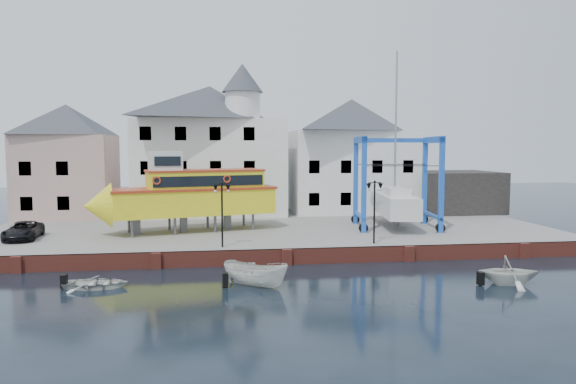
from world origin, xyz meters
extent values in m
plane|color=black|center=(0.00, 0.00, 0.00)|extent=(140.00, 140.00, 0.00)
cube|color=slate|center=(0.00, 11.00, 0.50)|extent=(44.00, 22.00, 1.00)
cube|color=brown|center=(0.00, 0.12, 0.50)|extent=(44.00, 0.25, 1.00)
cube|color=brown|center=(-16.00, -0.05, 0.50)|extent=(0.60, 0.36, 1.00)
cube|color=brown|center=(-8.00, -0.05, 0.50)|extent=(0.60, 0.36, 1.00)
cube|color=brown|center=(0.00, -0.05, 0.50)|extent=(0.60, 0.36, 1.00)
cube|color=brown|center=(8.00, -0.05, 0.50)|extent=(0.60, 0.36, 1.00)
cube|color=brown|center=(16.00, -0.05, 0.50)|extent=(0.60, 0.36, 1.00)
cube|color=tan|center=(-18.00, 18.00, 4.75)|extent=(8.00, 7.00, 7.50)
pyramid|color=#373B42|center=(-18.00, 18.00, 9.90)|extent=(8.00, 7.00, 2.80)
cube|color=black|center=(-20.50, 14.54, 2.60)|extent=(1.00, 0.08, 1.20)
cube|color=black|center=(-17.50, 14.54, 2.60)|extent=(1.00, 0.08, 1.20)
cube|color=black|center=(-20.50, 14.54, 5.60)|extent=(1.00, 0.08, 1.20)
cube|color=black|center=(-17.50, 14.54, 5.60)|extent=(1.00, 0.08, 1.20)
cube|color=white|center=(-5.00, 18.50, 5.50)|extent=(14.00, 8.00, 9.00)
pyramid|color=#373B42|center=(-5.00, 18.50, 11.60)|extent=(14.00, 8.00, 3.20)
cube|color=black|center=(-10.50, 14.54, 2.60)|extent=(1.00, 0.08, 1.20)
cube|color=black|center=(-7.50, 14.54, 2.60)|extent=(1.00, 0.08, 1.20)
cube|color=black|center=(-4.50, 14.54, 2.60)|extent=(1.00, 0.08, 1.20)
cube|color=black|center=(-1.50, 14.54, 2.60)|extent=(1.00, 0.08, 1.20)
cube|color=black|center=(-10.50, 14.54, 5.60)|extent=(1.00, 0.08, 1.20)
cube|color=black|center=(-7.50, 14.54, 5.60)|extent=(1.00, 0.08, 1.20)
cube|color=black|center=(-4.50, 14.54, 5.60)|extent=(1.00, 0.08, 1.20)
cube|color=black|center=(-1.50, 14.54, 5.60)|extent=(1.00, 0.08, 1.20)
cube|color=black|center=(-10.50, 14.54, 8.60)|extent=(1.00, 0.08, 1.20)
cube|color=black|center=(-7.50, 14.54, 8.60)|extent=(1.00, 0.08, 1.20)
cube|color=black|center=(-4.50, 14.54, 8.60)|extent=(1.00, 0.08, 1.20)
cube|color=black|center=(-1.50, 14.54, 8.60)|extent=(1.00, 0.08, 1.20)
cylinder|color=white|center=(-2.00, 16.10, 11.20)|extent=(3.20, 3.20, 2.40)
cone|color=#373B42|center=(-2.00, 16.10, 13.70)|extent=(3.80, 3.80, 2.60)
cube|color=white|center=(9.00, 19.00, 5.00)|extent=(12.00, 8.00, 8.00)
pyramid|color=#373B42|center=(9.00, 19.00, 10.60)|extent=(12.00, 8.00, 3.20)
cube|color=black|center=(4.50, 15.04, 2.60)|extent=(1.00, 0.08, 1.20)
cube|color=black|center=(7.50, 15.04, 2.60)|extent=(1.00, 0.08, 1.20)
cube|color=black|center=(10.50, 15.04, 2.60)|extent=(1.00, 0.08, 1.20)
cube|color=black|center=(13.50, 15.04, 2.60)|extent=(1.00, 0.08, 1.20)
cube|color=black|center=(4.50, 15.04, 5.60)|extent=(1.00, 0.08, 1.20)
cube|color=black|center=(7.50, 15.04, 5.60)|extent=(1.00, 0.08, 1.20)
cube|color=black|center=(10.50, 15.04, 5.60)|extent=(1.00, 0.08, 1.20)
cube|color=black|center=(13.50, 15.04, 5.60)|extent=(1.00, 0.08, 1.20)
cube|color=black|center=(19.00, 17.00, 3.00)|extent=(8.00, 7.00, 4.00)
cylinder|color=black|center=(-4.00, 1.20, 3.00)|extent=(0.12, 0.12, 4.00)
cube|color=black|center=(-4.00, 1.20, 5.05)|extent=(0.90, 0.06, 0.06)
sphere|color=black|center=(-4.00, 1.20, 5.12)|extent=(0.16, 0.16, 0.16)
cone|color=black|center=(-4.40, 1.20, 4.78)|extent=(0.32, 0.32, 0.45)
sphere|color=silver|center=(-4.40, 1.20, 4.60)|extent=(0.18, 0.18, 0.18)
cone|color=black|center=(-3.60, 1.20, 4.78)|extent=(0.32, 0.32, 0.45)
sphere|color=silver|center=(-3.60, 1.20, 4.60)|extent=(0.18, 0.18, 0.18)
cylinder|color=black|center=(6.00, 1.20, 3.00)|extent=(0.12, 0.12, 4.00)
cube|color=black|center=(6.00, 1.20, 5.05)|extent=(0.90, 0.06, 0.06)
sphere|color=black|center=(6.00, 1.20, 5.12)|extent=(0.16, 0.16, 0.16)
cone|color=black|center=(5.60, 1.20, 4.78)|extent=(0.32, 0.32, 0.45)
sphere|color=silver|center=(5.60, 1.20, 4.60)|extent=(0.18, 0.18, 0.18)
cone|color=black|center=(6.40, 1.20, 4.78)|extent=(0.32, 0.32, 0.45)
sphere|color=silver|center=(6.40, 1.20, 4.60)|extent=(0.18, 0.18, 0.18)
cylinder|color=#59595E|center=(-10.31, 5.61, 1.64)|extent=(0.24, 0.24, 1.29)
cylinder|color=#59595E|center=(-10.93, 7.93, 1.64)|extent=(0.24, 0.24, 1.29)
cylinder|color=#59595E|center=(-7.41, 6.38, 1.64)|extent=(0.24, 0.24, 1.29)
cylinder|color=#59595E|center=(-8.03, 8.70, 1.64)|extent=(0.24, 0.24, 1.29)
cylinder|color=#59595E|center=(-4.51, 7.15, 1.64)|extent=(0.24, 0.24, 1.29)
cylinder|color=#59595E|center=(-5.13, 9.47, 1.64)|extent=(0.24, 0.24, 1.29)
cylinder|color=#59595E|center=(-1.61, 7.92, 1.64)|extent=(0.24, 0.24, 1.29)
cylinder|color=#59595E|center=(-2.23, 10.24, 1.64)|extent=(0.24, 0.24, 1.29)
cube|color=#59595E|center=(-10.20, 6.88, 1.64)|extent=(0.61, 0.55, 1.29)
cube|color=#59595E|center=(-6.89, 7.76, 1.64)|extent=(0.61, 0.55, 1.29)
cube|color=#59595E|center=(-3.58, 8.64, 1.64)|extent=(0.61, 0.55, 1.29)
cube|color=yellow|center=(-6.06, 7.98, 3.23)|extent=(12.43, 6.23, 1.89)
cone|color=yellow|center=(-12.77, 6.20, 3.23)|extent=(2.66, 3.63, 3.26)
cube|color=#A53317|center=(-6.06, 7.98, 4.26)|extent=(12.72, 6.43, 0.19)
cube|color=yellow|center=(-5.23, 8.20, 4.86)|extent=(9.03, 5.02, 1.37)
cube|color=black|center=(-4.85, 6.76, 4.90)|extent=(7.97, 2.17, 0.77)
cube|color=black|center=(-5.62, 9.64, 4.90)|extent=(7.97, 2.17, 0.77)
cube|color=#A53317|center=(-5.23, 8.20, 5.62)|extent=(9.22, 5.15, 0.15)
cube|color=silver|center=(-8.13, 7.43, 6.32)|extent=(2.73, 2.73, 1.56)
cube|color=black|center=(-7.84, 6.32, 6.39)|extent=(1.82, 0.54, 0.69)
torus|color=#A53317|center=(-8.57, 5.72, 5.03)|extent=(0.61, 0.27, 0.60)
torus|color=#A53317|center=(-3.60, 7.05, 5.03)|extent=(0.61, 0.27, 0.60)
cube|color=#1347B7|center=(6.52, 5.55, 4.57)|extent=(0.40, 0.40, 7.15)
cylinder|color=black|center=(6.52, 5.55, 1.36)|extent=(0.74, 0.35, 0.71)
cube|color=#1347B7|center=(7.15, 10.26, 4.57)|extent=(0.40, 0.40, 7.15)
cylinder|color=black|center=(7.15, 10.26, 1.36)|extent=(0.74, 0.35, 0.71)
cube|color=#1347B7|center=(12.23, 4.78, 4.57)|extent=(0.40, 0.40, 7.15)
cylinder|color=black|center=(12.23, 4.78, 1.36)|extent=(0.74, 0.35, 0.71)
cube|color=#1347B7|center=(12.87, 9.49, 4.57)|extent=(0.40, 0.40, 7.15)
cylinder|color=black|center=(12.87, 9.49, 1.36)|extent=(0.74, 0.35, 0.71)
cube|color=#1347B7|center=(6.83, 7.90, 7.97)|extent=(1.04, 5.11, 0.50)
cube|color=#1347B7|center=(6.83, 7.90, 2.02)|extent=(0.93, 5.09, 0.21)
cube|color=#1347B7|center=(12.55, 7.13, 7.97)|extent=(1.04, 5.11, 0.50)
cube|color=#1347B7|center=(12.55, 7.13, 2.02)|extent=(0.93, 5.09, 0.21)
cube|color=#1347B7|center=(10.01, 9.87, 7.97)|extent=(6.12, 1.17, 0.36)
cube|color=silver|center=(9.69, 7.52, 2.84)|extent=(3.35, 7.90, 1.63)
cone|color=silver|center=(10.30, 12.02, 2.84)|extent=(2.55, 1.93, 2.35)
cube|color=#59595E|center=(9.69, 7.52, 1.66)|extent=(0.49, 1.85, 0.71)
cube|color=silver|center=(9.62, 7.01, 3.96)|extent=(2.03, 3.25, 0.61)
cylinder|color=#99999E|center=(9.76, 8.03, 9.27)|extent=(0.18, 0.18, 11.23)
cube|color=black|center=(9.45, 5.70, 5.99)|extent=(5.49, 0.86, 0.05)
cube|color=black|center=(9.94, 9.34, 5.99)|extent=(5.49, 0.86, 0.05)
imported|color=black|center=(-17.75, 5.98, 1.61)|extent=(2.41, 4.53, 1.21)
imported|color=silver|center=(-2.28, -4.66, 0.00)|extent=(4.04, 3.41, 1.50)
imported|color=silver|center=(11.22, -6.19, 0.00)|extent=(3.64, 3.29, 1.68)
imported|color=silver|center=(-10.63, -3.91, 0.00)|extent=(3.45, 2.58, 0.68)
camera|label=1|loc=(-4.08, -31.44, 7.31)|focal=32.00mm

